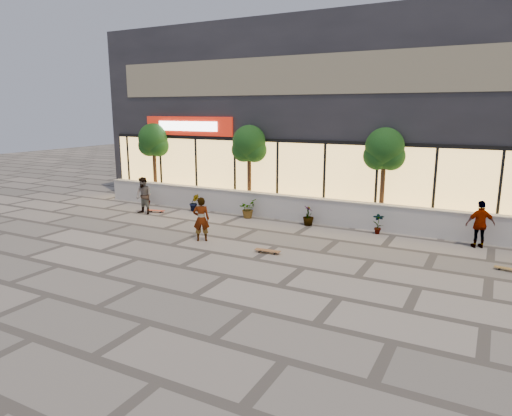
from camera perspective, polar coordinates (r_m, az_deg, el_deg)
The scene contains 17 objects.
ground at distance 12.99m, azimuth -3.66°, elevation -8.47°, with size 80.00×80.00×0.00m, color gray.
planter_wall at distance 18.92m, azimuth 7.46°, elevation -0.28°, with size 22.00×0.42×1.04m.
retail_building at distance 23.70m, azimuth 12.47°, elevation 11.12°, with size 24.00×9.17×8.50m.
shrub_a at distance 22.83m, azimuth -13.46°, elevation 1.33°, with size 0.43×0.29×0.81m, color #153912.
shrub_b at distance 21.11m, azimuth -7.73°, elevation 0.68°, with size 0.45×0.36×0.81m, color #153912.
shrub_c at distance 19.64m, azimuth -1.06°, elevation -0.07°, with size 0.73×0.63×0.81m, color #153912.
shrub_d at distance 18.48m, azimuth 6.56°, elevation -0.94°, with size 0.45×0.45×0.81m, color #153912.
shrub_e at distance 17.69m, azimuth 15.03°, elevation -1.88°, with size 0.43×0.29×0.81m, color #153912.
tree_west at distance 23.77m, azimuth -12.69°, elevation 8.06°, with size 1.60×1.50×3.92m.
tree_midwest at distance 20.64m, azimuth -0.86°, elevation 7.77°, with size 1.60×1.50×3.92m.
tree_mideast at distance 18.52m, azimuth 15.76°, elevation 6.81°, with size 1.60×1.50×3.92m.
skater_center at distance 16.23m, azimuth -6.86°, elevation -1.39°, with size 0.58×0.38×1.58m, color silver.
skater_left at distance 20.89m, azimuth -13.85°, elevation 1.49°, with size 0.80×0.63×1.66m, color tan.
skater_right_near at distance 17.06m, azimuth 26.24°, elevation -1.85°, with size 0.95×0.40×1.62m, color white.
skateboard_center at distance 14.91m, azimuth 1.45°, elevation -5.35°, with size 0.87×0.29×0.10m.
skateboard_left at distance 21.23m, azimuth -12.43°, elevation -0.31°, with size 0.87×0.39×0.10m.
skateboard_right_near at distance 15.18m, azimuth 28.99°, elevation -6.66°, with size 0.74×0.27×0.09m.
Camera 1 is at (6.40, -10.34, 4.58)m, focal length 32.00 mm.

